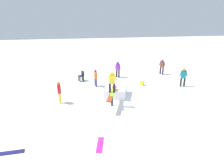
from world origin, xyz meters
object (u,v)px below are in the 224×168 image
Objects in this scene: rail_feature at (112,95)px; bystander_orange at (96,77)px; loose_snowboard_magenta at (100,145)px; bystander_teal at (183,76)px; loose_snowboard_navy at (7,153)px; bystander_red at (59,91)px; folding_chair at (81,76)px; main_rider_on_rail at (112,82)px; backpack_on_snow at (142,83)px; bystander_brown at (162,66)px; bystander_purple at (118,69)px.

rail_feature is 3.88m from bystander_orange.
loose_snowboard_magenta is at bearing 1.32° from rail_feature.
bystander_teal is 1.00× the size of loose_snowboard_navy.
bystander_red reaches higher than folding_chair.
main_rider_on_rail is (0.00, 0.00, 0.85)m from rail_feature.
bystander_orange is at bearing -142.47° from backpack_on_snow.
rail_feature is 1.75× the size of bystander_teal.
main_rider_on_rail is 7.03m from loose_snowboard_navy.
folding_chair is at bearing -31.57° from bystander_red.
bystander_red is (2.84, -2.62, 0.06)m from bystander_orange.
bystander_brown reaches higher than bystander_orange.
bystander_teal is 1.01× the size of bystander_red.
bystander_purple is 0.97× the size of bystander_red.
folding_chair is at bearing -154.34° from main_rider_on_rail.
bystander_orange is 2.97m from bystander_purple.
bystander_teal is 1.22× the size of loose_snowboard_magenta.
bystander_purple is 12.12m from loose_snowboard_navy.
backpack_on_snow is at bearing 39.43° from folding_chair.
bystander_purple is at bearing -3.58° from loose_snowboard_magenta.
loose_snowboard_navy is at bearing -138.06° from bystander_teal.
loose_snowboard_navy is (5.19, -1.91, -0.83)m from bystander_red.
main_rider_on_rail is at bearing -88.60° from backpack_on_snow.
bystander_red is 1.21× the size of loose_snowboard_magenta.
backpack_on_snow is at bearing 73.01° from bystander_orange.
bystander_teal reaches higher than loose_snowboard_magenta.
loose_snowboard_navy is at bearing 88.56° from bystander_brown.
bystander_teal is 1.04× the size of bystander_purple.
bystander_brown is 4.28× the size of backpack_on_snow.
bystander_purple is at bearing 172.27° from main_rider_on_rail.
rail_feature is 1.82× the size of bystander_brown.
main_rider_on_rail is 0.94× the size of bystander_red.
loose_snowboard_magenta is (4.18, -1.14, -0.77)m from rail_feature.
bystander_orange reaches higher than folding_chair.
bystander_brown is 3.77m from backpack_on_snow.
loose_snowboard_magenta is at bearing -168.32° from bystander_red.
bystander_orange is (2.36, -6.42, -0.04)m from bystander_brown.
bystander_purple is (0.31, -4.27, -0.00)m from bystander_brown.
bystander_purple is (-2.05, 2.14, 0.04)m from bystander_orange.
bystander_red is 0.99× the size of loose_snowboard_navy.
rail_feature is 1.87× the size of main_rider_on_rail.
loose_snowboard_navy is 11.39m from backpack_on_snow.
rail_feature is 6.78m from bystander_teal.
bystander_brown is 0.96× the size of loose_snowboard_navy.
backpack_on_snow is (1.75, 4.97, -0.24)m from folding_chair.
bystander_teal reaches higher than loose_snowboard_navy.
loose_snowboard_magenta is at bearing -26.12° from folding_chair.
bystander_teal reaches higher than bystander_brown.
rail_feature is at bearing -10.53° from folding_chair.
main_rider_on_rail reaches higher than loose_snowboard_navy.
bystander_brown is 6.84m from bystander_orange.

